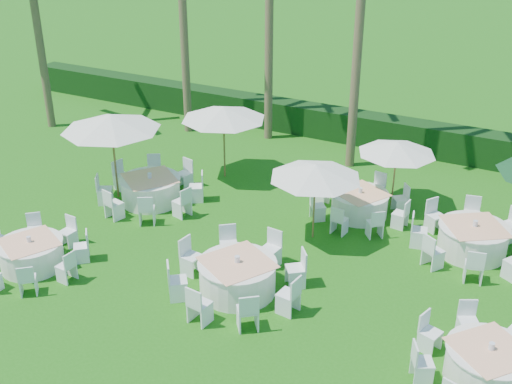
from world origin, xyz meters
TOP-DOWN VIEW (x-y plane):
  - ground at (0.00, 0.00)m, footprint 120.00×120.00m
  - hedge at (0.00, 12.00)m, footprint 34.00×1.00m
  - banquet_table_a at (-5.45, -0.80)m, footprint 3.04×3.04m
  - banquet_table_b at (0.05, 0.73)m, footprint 3.51×3.51m
  - banquet_table_c at (6.22, 0.32)m, footprint 3.12×3.12m
  - banquet_table_d at (-4.88, 3.86)m, footprint 3.40×3.40m
  - banquet_table_e at (1.43, 6.07)m, footprint 3.13×3.13m
  - banquet_table_f at (4.97, 5.40)m, footprint 3.40×3.40m
  - umbrella_a at (-6.08, 3.67)m, footprint 3.14×3.14m
  - umbrella_b at (0.68, 4.16)m, footprint 2.64×2.64m
  - umbrella_c at (-3.76, 6.70)m, footprint 2.91×2.91m
  - umbrella_d at (2.14, 7.16)m, footprint 2.43×2.43m
  - palm_f at (-12.87, 7.76)m, footprint 4.26×4.36m

SIDE VIEW (x-z plane):
  - ground at x=0.00m, z-range 0.00..0.00m
  - banquet_table_a at x=-5.45m, z-range -0.06..0.86m
  - banquet_table_e at x=1.43m, z-range -0.06..0.88m
  - banquet_table_c at x=6.22m, z-range -0.06..0.90m
  - banquet_table_f at x=4.97m, z-range -0.06..0.96m
  - banquet_table_d at x=-4.88m, z-range -0.06..0.96m
  - banquet_table_b at x=0.05m, z-range -0.06..0.98m
  - hedge at x=0.00m, z-range 0.00..1.20m
  - umbrella_d at x=2.14m, z-range 0.91..3.13m
  - umbrella_b at x=0.68m, z-range 0.96..3.28m
  - umbrella_c at x=-3.76m, z-range 1.06..3.64m
  - umbrella_a at x=-6.08m, z-range 1.17..4.02m
  - palm_f at x=-12.87m, z-range 0.43..7.48m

